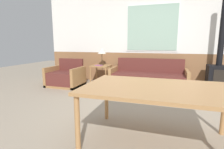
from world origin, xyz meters
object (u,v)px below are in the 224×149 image
at_px(couch, 148,79).
at_px(table_lamp, 102,52).
at_px(armchair, 66,77).
at_px(wood_stove, 219,69).
at_px(side_table, 101,69).
at_px(dining_table, 159,92).

height_order(couch, table_lamp, table_lamp).
height_order(armchair, table_lamp, table_lamp).
relative_size(couch, wood_stove, 0.90).
xyz_separation_m(armchair, side_table, (0.94, 0.47, 0.24)).
bearing_deg(couch, wood_stove, 4.69).
relative_size(couch, dining_table, 1.14).
relative_size(table_lamp, wood_stove, 0.22).
bearing_deg(side_table, dining_table, -56.51).
relative_size(couch, table_lamp, 4.11).
bearing_deg(dining_table, side_table, 123.49).
bearing_deg(table_lamp, couch, -5.04).
height_order(armchair, side_table, armchair).
distance_m(armchair, side_table, 1.07).
relative_size(table_lamp, dining_table, 0.28).
relative_size(side_table, wood_stove, 0.26).
height_order(side_table, table_lamp, table_lamp).
distance_m(armchair, dining_table, 3.62).
distance_m(couch, side_table, 1.44).
height_order(couch, dining_table, couch).
xyz_separation_m(side_table, table_lamp, (0.00, 0.09, 0.51)).
xyz_separation_m(couch, dining_table, (0.41, -2.73, 0.41)).
xyz_separation_m(couch, table_lamp, (-1.42, 0.12, 0.74)).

